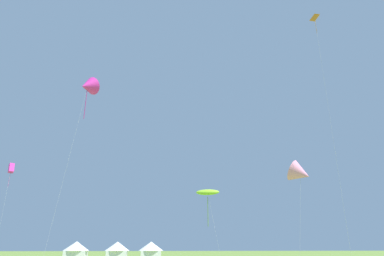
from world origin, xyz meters
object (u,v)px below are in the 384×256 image
kite_magenta_box (11,168)px  kite_lime_parafoil (208,192)px  festival_tent_center (76,249)px  festival_tent_left (117,249)px  festival_tent_right (151,249)px  kite_magenta_delta (88,86)px  kite_orange_diamond (316,26)px  kite_pink_delta (301,173)px

kite_magenta_box → kite_lime_parafoil: (32.55, -6.29, -4.37)m
festival_tent_center → kite_magenta_box: bearing=-128.8°
festival_tent_center → festival_tent_left: 7.83m
festival_tent_center → festival_tent_left: festival_tent_center is taller
kite_lime_parafoil → festival_tent_center: size_ratio=2.23×
festival_tent_center → festival_tent_right: bearing=0.0°
festival_tent_center → kite_magenta_delta: bearing=-81.1°
festival_tent_left → festival_tent_right: size_ratio=0.99×
kite_lime_parafoil → festival_tent_right: kite_lime_parafoil is taller
kite_magenta_delta → kite_orange_diamond: kite_orange_diamond is taller
kite_lime_parafoil → festival_tent_right: size_ratio=2.25×
kite_magenta_delta → festival_tent_left: kite_magenta_delta is taller
kite_orange_diamond → kite_pink_delta: (-3.36, 3.65, -22.03)m
kite_orange_diamond → festival_tent_left: bearing=133.6°
kite_magenta_delta → kite_lime_parafoil: bearing=22.7°
festival_tent_right → kite_magenta_box: bearing=-153.3°
kite_magenta_delta → kite_orange_diamond: bearing=-8.5°
kite_orange_diamond → festival_tent_center: (-37.65, 31.28, -32.02)m
festival_tent_right → kite_orange_diamond: bearing=-53.4°
kite_lime_parafoil → festival_tent_center: (-22.79, 18.44, -8.55)m
kite_lime_parafoil → kite_magenta_delta: bearing=-157.3°
festival_tent_left → festival_tent_right: bearing=0.0°
kite_magenta_box → festival_tent_right: (24.19, 12.15, -12.94)m
kite_orange_diamond → festival_tent_center: bearing=140.3°
kite_orange_diamond → kite_lime_parafoil: size_ratio=3.30×
kite_magenta_box → festival_tent_center: (9.76, 12.15, -12.93)m
kite_magenta_delta → festival_tent_center: 34.62m
kite_lime_parafoil → festival_tent_center: bearing=141.0°
festival_tent_left → festival_tent_right: 6.59m
kite_magenta_box → kite_magenta_delta: size_ratio=0.61×
kite_orange_diamond → festival_tent_right: kite_orange_diamond is taller
kite_pink_delta → kite_lime_parafoil: (-11.51, 9.19, -1.44)m
kite_magenta_delta → festival_tent_right: (10.32, 26.26, -22.20)m
kite_lime_parafoil → festival_tent_right: bearing=114.4°
kite_magenta_box → kite_orange_diamond: kite_orange_diamond is taller
kite_magenta_delta → festival_tent_left: (3.72, 26.26, -22.21)m
kite_magenta_box → kite_lime_parafoil: kite_magenta_box is taller
kite_orange_diamond → kite_pink_delta: bearing=132.7°
kite_magenta_box → festival_tent_left: kite_magenta_box is taller
kite_pink_delta → festival_tent_left: kite_pink_delta is taller
festival_tent_center → kite_orange_diamond: bearing=-39.7°
kite_pink_delta → festival_tent_center: kite_pink_delta is taller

